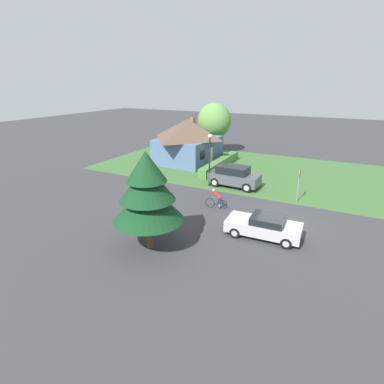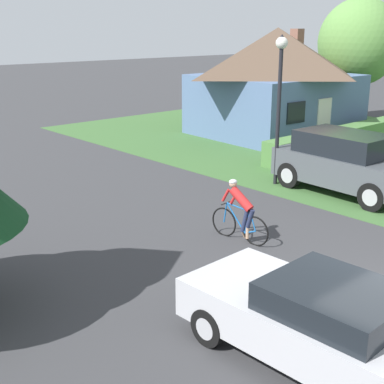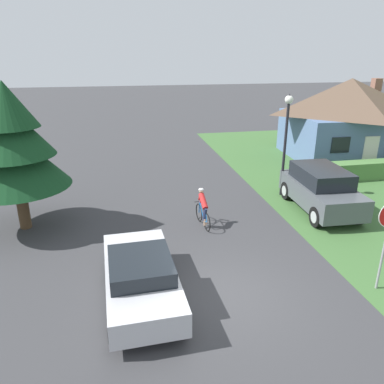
% 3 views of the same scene
% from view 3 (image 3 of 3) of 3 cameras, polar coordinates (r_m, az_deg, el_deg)
% --- Properties ---
extents(ground_plane, '(140.00, 140.00, 0.00)m').
position_cam_3_polar(ground_plane, '(11.11, 4.59, -15.49)').
color(ground_plane, '#38383A').
extents(cottage_house, '(7.69, 6.68, 4.98)m').
position_cam_3_polar(cottage_house, '(26.23, 22.56, 10.47)').
color(cottage_house, slate).
rests_on(cottage_house, ground).
extents(hedge_row, '(9.40, 0.90, 0.97)m').
position_cam_3_polar(hedge_row, '(22.73, 26.11, 3.08)').
color(hedge_row, '#4C7A3D').
rests_on(hedge_row, ground).
extents(sedan_left_lane, '(2.07, 4.51, 1.39)m').
position_cam_3_polar(sedan_left_lane, '(10.68, -7.82, -12.67)').
color(sedan_left_lane, '#BCBCC1').
rests_on(sedan_left_lane, ground).
extents(cyclist, '(0.44, 1.69, 1.52)m').
position_cam_3_polar(cyclist, '(14.76, 1.69, -2.57)').
color(cyclist, black).
rests_on(cyclist, ground).
extents(parked_suv_right, '(2.20, 4.51, 1.89)m').
position_cam_3_polar(parked_suv_right, '(17.05, 19.04, 0.39)').
color(parked_suv_right, '#4C5156').
rests_on(parked_suv_right, ground).
extents(street_lamp, '(0.37, 0.37, 4.79)m').
position_cam_3_polar(street_lamp, '(17.80, 14.21, 9.49)').
color(street_lamp, black).
rests_on(street_lamp, ground).
extents(conifer_tall_near, '(3.90, 3.90, 5.62)m').
position_cam_3_polar(conifer_tall_near, '(15.24, -25.76, 6.69)').
color(conifer_tall_near, '#4C3823').
rests_on(conifer_tall_near, ground).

